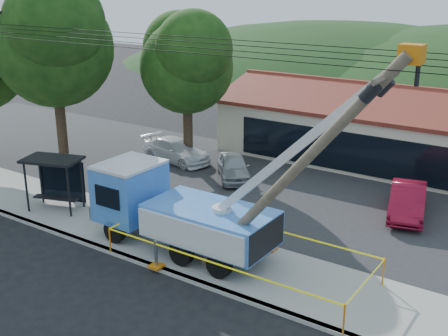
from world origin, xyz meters
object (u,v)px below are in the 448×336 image
at_px(leaning_pole, 300,166).
at_px(car_white, 177,163).
at_px(bus_shelter, 55,171).
at_px(utility_truck, 178,209).
at_px(car_red, 406,217).
at_px(car_silver, 234,180).

distance_m(leaning_pole, car_white, 16.42).
bearing_deg(bus_shelter, utility_truck, -18.77).
xyz_separation_m(leaning_pole, car_red, (1.12, 8.94, -4.70)).
height_order(utility_truck, car_red, utility_truck).
height_order(car_silver, car_white, car_white).
xyz_separation_m(bus_shelter, car_white, (0.05, 8.83, -1.97)).
distance_m(leaning_pole, car_red, 10.16).
bearing_deg(car_white, bus_shelter, -171.62).
relative_size(leaning_pole, bus_shelter, 2.88).
height_order(bus_shelter, car_silver, bus_shelter).
xyz_separation_m(leaning_pole, car_white, (-12.63, 9.38, -4.70)).
relative_size(leaning_pole, car_silver, 2.16).
bearing_deg(car_silver, leaning_pole, -86.80).
xyz_separation_m(utility_truck, car_white, (-7.20, 8.88, -1.80)).
distance_m(bus_shelter, car_silver, 9.53).
relative_size(car_red, car_white, 0.93).
distance_m(bus_shelter, car_red, 16.27).
bearing_deg(car_red, car_silver, 167.29).
relative_size(utility_truck, car_white, 2.69).
xyz_separation_m(utility_truck, car_red, (6.55, 8.43, -1.80)).
relative_size(utility_truck, car_red, 2.89).
bearing_deg(car_red, utility_truck, -142.02).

